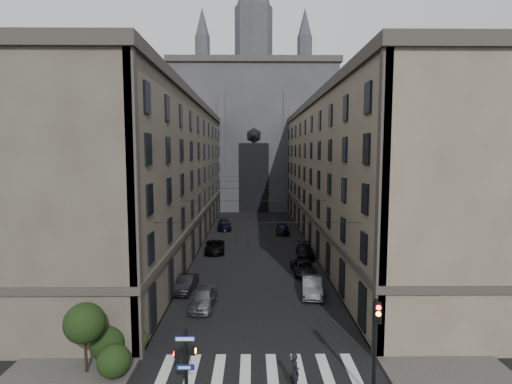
{
  "coord_description": "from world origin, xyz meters",
  "views": [
    {
      "loc": [
        -0.36,
        -16.46,
        12.22
      ],
      "look_at": [
        -0.09,
        10.7,
        9.49
      ],
      "focal_mm": 28.0,
      "sensor_mm": 36.0,
      "label": 1
    }
  ],
  "objects_px": {
    "car_right_near": "(312,286)",
    "pedestrian": "(295,372)",
    "car_left_far": "(224,225)",
    "car_right_far": "(283,228)",
    "traffic_light_right": "(376,338)",
    "car_left_midfar": "(215,247)",
    "pedestrian_signal_left": "(186,362)",
    "gothic_tower": "(254,127)",
    "car_left_midnear": "(186,284)",
    "car_right_midnear": "(304,268)",
    "car_right_midfar": "(305,251)",
    "car_left_near": "(203,298)"
  },
  "relations": [
    {
      "from": "gothic_tower",
      "to": "car_right_midfar",
      "type": "relative_size",
      "value": 11.94
    },
    {
      "from": "car_right_midnear",
      "to": "car_right_midfar",
      "type": "relative_size",
      "value": 0.97
    },
    {
      "from": "car_left_midnear",
      "to": "car_left_far",
      "type": "distance_m",
      "value": 28.37
    },
    {
      "from": "car_left_near",
      "to": "car_left_midfar",
      "type": "distance_m",
      "value": 17.38
    },
    {
      "from": "car_left_far",
      "to": "car_right_far",
      "type": "bearing_deg",
      "value": -27.08
    },
    {
      "from": "gothic_tower",
      "to": "car_right_midfar",
      "type": "xyz_separation_m",
      "value": [
        5.8,
        -45.96,
        -17.09
      ]
    },
    {
      "from": "gothic_tower",
      "to": "car_left_far",
      "type": "relative_size",
      "value": 11.24
    },
    {
      "from": "gothic_tower",
      "to": "pedestrian",
      "type": "height_order",
      "value": "gothic_tower"
    },
    {
      "from": "gothic_tower",
      "to": "car_right_far",
      "type": "bearing_deg",
      "value": -82.65
    },
    {
      "from": "pedestrian_signal_left",
      "to": "car_right_near",
      "type": "distance_m",
      "value": 17.32
    },
    {
      "from": "traffic_light_right",
      "to": "car_right_far",
      "type": "bearing_deg",
      "value": 91.98
    },
    {
      "from": "car_right_far",
      "to": "car_left_midnear",
      "type": "bearing_deg",
      "value": -111.02
    },
    {
      "from": "car_right_far",
      "to": "traffic_light_right",
      "type": "bearing_deg",
      "value": -86.26
    },
    {
      "from": "gothic_tower",
      "to": "car_left_far",
      "type": "bearing_deg",
      "value": -99.34
    },
    {
      "from": "car_right_near",
      "to": "car_right_midnear",
      "type": "bearing_deg",
      "value": 96.14
    },
    {
      "from": "pedestrian_signal_left",
      "to": "car_right_far",
      "type": "bearing_deg",
      "value": 79.32
    },
    {
      "from": "car_left_midnear",
      "to": "pedestrian_signal_left",
      "type": "bearing_deg",
      "value": -75.24
    },
    {
      "from": "gothic_tower",
      "to": "car_right_midfar",
      "type": "height_order",
      "value": "gothic_tower"
    },
    {
      "from": "pedestrian",
      "to": "car_left_near",
      "type": "bearing_deg",
      "value": 10.95
    },
    {
      "from": "car_right_far",
      "to": "gothic_tower",
      "type": "bearing_deg",
      "value": 99.11
    },
    {
      "from": "car_right_near",
      "to": "pedestrian",
      "type": "bearing_deg",
      "value": -95.69
    },
    {
      "from": "pedestrian",
      "to": "car_right_midfar",
      "type": "bearing_deg",
      "value": -26.55
    },
    {
      "from": "car_right_midnear",
      "to": "car_right_midfar",
      "type": "distance_m",
      "value": 6.56
    },
    {
      "from": "traffic_light_right",
      "to": "car_left_near",
      "type": "distance_m",
      "value": 15.73
    },
    {
      "from": "traffic_light_right",
      "to": "car_left_midnear",
      "type": "xyz_separation_m",
      "value": [
        -11.8,
        15.71,
        -2.6
      ]
    },
    {
      "from": "car_left_far",
      "to": "car_right_midfar",
      "type": "relative_size",
      "value": 1.06
    },
    {
      "from": "traffic_light_right",
      "to": "pedestrian",
      "type": "height_order",
      "value": "traffic_light_right"
    },
    {
      "from": "traffic_light_right",
      "to": "car_right_midnear",
      "type": "relative_size",
      "value": 1.1
    },
    {
      "from": "pedestrian_signal_left",
      "to": "car_left_midfar",
      "type": "xyz_separation_m",
      "value": [
        -1.41,
        29.82,
        -1.62
      ]
    },
    {
      "from": "car_left_midfar",
      "to": "car_right_midnear",
      "type": "xyz_separation_m",
      "value": [
        9.73,
        -8.8,
        -0.05
      ]
    },
    {
      "from": "gothic_tower",
      "to": "car_left_midfar",
      "type": "relative_size",
      "value": 11.45
    },
    {
      "from": "car_left_far",
      "to": "car_right_far",
      "type": "height_order",
      "value": "car_right_far"
    },
    {
      "from": "car_right_near",
      "to": "pedestrian",
      "type": "height_order",
      "value": "pedestrian"
    },
    {
      "from": "car_left_near",
      "to": "car_left_far",
      "type": "xyz_separation_m",
      "value": [
        -0.57,
        32.0,
        -0.01
      ]
    },
    {
      "from": "traffic_light_right",
      "to": "car_left_midfar",
      "type": "xyz_separation_m",
      "value": [
        -10.52,
        29.4,
        -2.58
      ]
    },
    {
      "from": "car_left_midfar",
      "to": "car_right_midfar",
      "type": "bearing_deg",
      "value": -15.61
    },
    {
      "from": "gothic_tower",
      "to": "car_left_midfar",
      "type": "bearing_deg",
      "value": -96.44
    },
    {
      "from": "pedestrian",
      "to": "car_left_midnear",
      "type": "bearing_deg",
      "value": 10.89
    },
    {
      "from": "car_left_near",
      "to": "car_left_midnear",
      "type": "distance_m",
      "value": 4.18
    },
    {
      "from": "car_left_midfar",
      "to": "traffic_light_right",
      "type": "bearing_deg",
      "value": -73.72
    },
    {
      "from": "car_left_midfar",
      "to": "car_right_midnear",
      "type": "relative_size",
      "value": 1.08
    },
    {
      "from": "car_left_far",
      "to": "car_right_near",
      "type": "bearing_deg",
      "value": -77.36
    },
    {
      "from": "car_left_far",
      "to": "car_right_midfar",
      "type": "height_order",
      "value": "car_left_far"
    },
    {
      "from": "gothic_tower",
      "to": "car_left_near",
      "type": "bearing_deg",
      "value": -93.94
    },
    {
      "from": "gothic_tower",
      "to": "car_right_near",
      "type": "relative_size",
      "value": 12.38
    },
    {
      "from": "car_left_midfar",
      "to": "pedestrian",
      "type": "bearing_deg",
      "value": -80.0
    },
    {
      "from": "pedestrian_signal_left",
      "to": "car_right_midfar",
      "type": "height_order",
      "value": "pedestrian_signal_left"
    },
    {
      "from": "traffic_light_right",
      "to": "car_right_near",
      "type": "height_order",
      "value": "traffic_light_right"
    },
    {
      "from": "car_left_midnear",
      "to": "car_right_near",
      "type": "relative_size",
      "value": 0.89
    },
    {
      "from": "traffic_light_right",
      "to": "car_left_far",
      "type": "bearing_deg",
      "value": 103.25
    }
  ]
}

